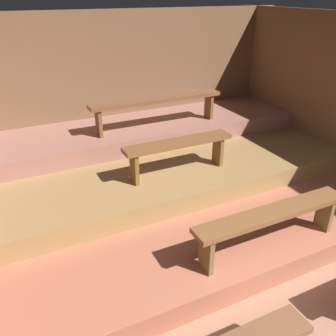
% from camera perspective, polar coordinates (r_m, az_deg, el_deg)
% --- Properties ---
extents(ground, '(5.73, 5.65, 0.08)m').
position_cam_1_polar(ground, '(4.67, 5.64, -8.90)').
color(ground, '#9C6950').
extents(wall_back, '(5.73, 0.06, 2.40)m').
position_cam_1_polar(wall_back, '(6.20, -5.94, 12.81)').
color(wall_back, brown).
rests_on(wall_back, ground).
extents(platform_lower, '(4.93, 3.70, 0.25)m').
position_cam_1_polar(platform_lower, '(5.00, 2.32, -3.94)').
color(platform_lower, '#A75F45').
rests_on(platform_lower, ground).
extents(platform_middle, '(4.93, 2.51, 0.25)m').
position_cam_1_polar(platform_middle, '(5.35, -0.64, 1.32)').
color(platform_middle, olive).
rests_on(platform_middle, platform_lower).
extents(platform_upper, '(4.93, 1.23, 0.25)m').
position_cam_1_polar(platform_upper, '(5.79, -3.41, 6.04)').
color(platform_upper, '#996456').
rests_on(platform_upper, platform_middle).
extents(bench_lower_center, '(1.76, 0.25, 0.45)m').
position_cam_1_polar(bench_lower_center, '(3.76, 16.30, -7.62)').
color(bench_lower_center, brown).
rests_on(bench_lower_center, platform_lower).
extents(bench_middle_center, '(1.45, 0.25, 0.45)m').
position_cam_1_polar(bench_middle_center, '(4.55, 1.68, 3.30)').
color(bench_middle_center, brown).
rests_on(bench_middle_center, platform_middle).
extents(bench_upper_center, '(2.08, 0.25, 0.45)m').
position_cam_1_polar(bench_upper_center, '(5.46, -1.72, 10.34)').
color(bench_upper_center, brown).
rests_on(bench_upper_center, platform_upper).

